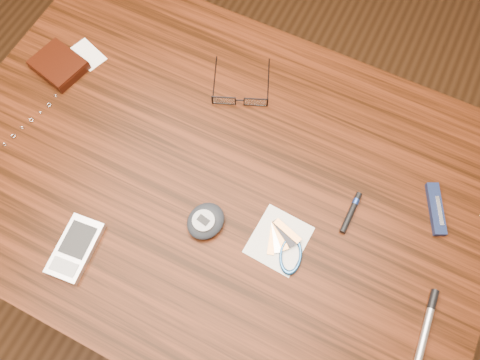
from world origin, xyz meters
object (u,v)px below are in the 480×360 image
Objects in this scene: eyeglasses at (240,99)px; notepad_keys at (285,247)px; pda_phone at (75,248)px; desk at (219,195)px; wallet_and_card at (59,65)px; pocket_knife at (436,209)px; silver_pen at (426,327)px; pedometer at (205,221)px.

eyeglasses is 1.31× the size of notepad_keys.
pda_phone is 1.04× the size of notepad_keys.
desk is 7.49× the size of wallet_and_card.
pocket_knife is 0.20m from silver_pen.
pocket_knife reaches higher than notepad_keys.
pocket_knife is 0.63× the size of silver_pen.
eyeglasses is 0.51m from silver_pen.
pda_phone is 1.21× the size of pocket_knife.
notepad_keys is (0.20, -0.22, -0.01)m from eyeglasses.
eyeglasses is at bearing 14.03° from wallet_and_card.
pda_phone is at bearing -166.11° from silver_pen.
pedometer reaches higher than silver_pen.
pedometer is at bearing -20.89° from wallet_and_card.
pocket_knife is (0.35, 0.20, -0.01)m from pedometer.
pedometer is at bearing -179.73° from silver_pen.
eyeglasses reaches higher than desk.
notepad_keys is at bearing -139.41° from pocket_knife.
pda_phone is 0.62m from pocket_knife.
eyeglasses is at bearing 131.23° from notepad_keys.
silver_pen is (0.25, -0.02, 0.00)m from notepad_keys.
eyeglasses is 0.41m from pocket_knife.
pda_phone is 0.22m from pedometer.
wallet_and_card reaches higher than notepad_keys.
desk is at bearing -79.10° from eyeglasses.
notepad_keys is (0.55, -0.14, -0.01)m from wallet_and_card.
notepad_keys is at bearing -13.79° from wallet_and_card.
wallet_and_card reaches higher than pda_phone.
pda_phone is 0.35m from notepad_keys.
wallet_and_card is 1.17× the size of pda_phone.
eyeglasses reaches higher than pda_phone.
desk is 0.29m from pda_phone.
pda_phone reaches higher than notepad_keys.
silver_pen is at bearing 0.27° from pedometer.
pocket_knife is (0.37, 0.11, 0.11)m from desk.
wallet_and_card is 0.38m from pda_phone.
eyeglasses is 0.25m from pedometer.
eyeglasses reaches higher than silver_pen.
notepad_keys is 0.27m from pocket_knife.
pedometer is at bearing -77.02° from eyeglasses.
desk is 0.20m from eyeglasses.
silver_pen is (0.80, -0.16, -0.00)m from wallet_and_card.
pedometer is 0.39m from silver_pen.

